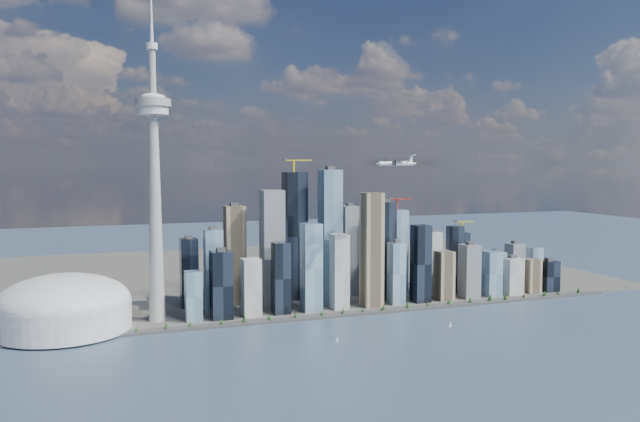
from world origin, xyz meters
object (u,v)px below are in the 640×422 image
object	(u,v)px
needle_tower	(154,178)
airplane	(396,163)
dome_stadium	(64,307)
sailboat_west	(337,340)
sailboat_east	(450,325)

from	to	relation	value
needle_tower	airplane	distance (m)	393.42
dome_stadium	airplane	xyz separation A→B (m)	(520.01, -89.07, 219.92)
needle_tower	airplane	xyz separation A→B (m)	(380.01, -99.07, 23.52)
dome_stadium	airplane	size ratio (longest dim) A/B	2.54
dome_stadium	sailboat_west	bearing A→B (deg)	-26.99
needle_tower	dome_stadium	distance (m)	241.40
dome_stadium	airplane	distance (m)	571.59
needle_tower	airplane	bearing A→B (deg)	-14.61
dome_stadium	needle_tower	bearing A→B (deg)	4.09
sailboat_west	sailboat_east	xyz separation A→B (m)	(199.51, 17.69, 0.67)
dome_stadium	sailboat_west	xyz separation A→B (m)	(376.03, -191.54, -36.79)
needle_tower	sailboat_west	world-z (taller)	needle_tower
needle_tower	sailboat_west	bearing A→B (deg)	-40.49
airplane	sailboat_west	xyz separation A→B (m)	(-143.98, -102.47, -256.71)
dome_stadium	airplane	world-z (taller)	airplane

